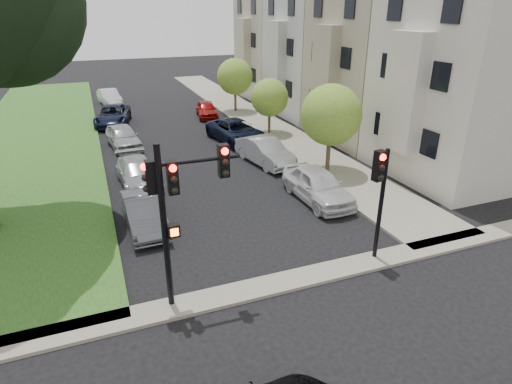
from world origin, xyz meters
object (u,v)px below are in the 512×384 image
object	(u,v)px
car_parked_2	(236,131)
small_tree_c	(235,77)
small_tree_b	(270,98)
small_tree_a	(331,115)
car_parked_6	(138,173)
car_parked_5	(144,213)
car_parked_3	(207,109)
car_parked_0	(318,185)
car_parked_1	(265,151)
car_parked_9	(109,97)
traffic_signal_main	(176,197)
car_parked_7	(123,137)
car_parked_8	(113,115)
traffic_signal_secondary	(380,185)

from	to	relation	value
car_parked_2	small_tree_c	bearing A→B (deg)	62.17
car_parked_2	small_tree_b	bearing A→B (deg)	9.05
small_tree_a	car_parked_6	bearing A→B (deg)	168.91
car_parked_6	car_parked_5	bearing A→B (deg)	-97.33
car_parked_3	car_parked_2	bearing A→B (deg)	-81.69
car_parked_0	car_parked_1	distance (m)	5.54
car_parked_0	car_parked_2	distance (m)	10.15
small_tree_b	car_parked_2	world-z (taller)	small_tree_b
car_parked_1	car_parked_9	bearing A→B (deg)	99.60
traffic_signal_main	car_parked_3	xyz separation A→B (m)	(6.84, 22.58, -2.87)
car_parked_0	car_parked_2	xyz separation A→B (m)	(-0.47, 10.14, -0.05)
small_tree_a	small_tree_c	world-z (taller)	small_tree_a
small_tree_b	car_parked_7	world-z (taller)	small_tree_b
small_tree_a	small_tree_c	distance (m)	15.38
small_tree_b	small_tree_a	bearing A→B (deg)	-90.00
car_parked_3	car_parked_7	size ratio (longest dim) A/B	0.89
car_parked_1	car_parked_2	size ratio (longest dim) A/B	0.85
car_parked_7	car_parked_9	xyz separation A→B (m)	(0.08, 13.73, -0.03)
car_parked_9	car_parked_3	bearing A→B (deg)	-57.15
car_parked_2	car_parked_3	size ratio (longest dim) A/B	1.38
car_parked_0	car_parked_8	size ratio (longest dim) A/B	0.89
car_parked_0	car_parked_3	bearing A→B (deg)	90.57
traffic_signal_secondary	car_parked_9	bearing A→B (deg)	102.58
small_tree_c	traffic_signal_secondary	bearing A→B (deg)	-97.06
small_tree_b	car_parked_9	world-z (taller)	small_tree_b
car_parked_3	small_tree_a	bearing A→B (deg)	-71.09
traffic_signal_secondary	small_tree_c	bearing A→B (deg)	82.94
car_parked_5	car_parked_9	xyz separation A→B (m)	(0.33, 25.06, 0.02)
car_parked_3	car_parked_6	size ratio (longest dim) A/B	0.84
traffic_signal_main	car_parked_9	distance (m)	30.49
traffic_signal_main	traffic_signal_secondary	bearing A→B (deg)	-0.35
small_tree_b	car_parked_1	bearing A→B (deg)	-115.10
car_parked_6	car_parked_7	distance (m)	6.60
car_parked_9	traffic_signal_main	bearing A→B (deg)	-98.71
car_parked_7	traffic_signal_secondary	bearing A→B (deg)	-74.17
car_parked_0	traffic_signal_secondary	bearing A→B (deg)	-98.25
car_parked_0	small_tree_c	bearing A→B (deg)	81.93
traffic_signal_secondary	car_parked_7	bearing A→B (deg)	112.38
car_parked_5	car_parked_8	size ratio (longest dim) A/B	0.80
small_tree_b	car_parked_8	size ratio (longest dim) A/B	0.76
car_parked_5	traffic_signal_secondary	bearing A→B (deg)	-38.57
traffic_signal_secondary	car_parked_6	size ratio (longest dim) A/B	0.92
small_tree_b	car_parked_5	bearing A→B (deg)	-132.72
traffic_signal_main	car_parked_7	xyz separation A→B (m)	(-0.18, 16.62, -2.78)
car_parked_1	car_parked_8	size ratio (longest dim) A/B	0.87
car_parked_7	car_parked_6	bearing A→B (deg)	-95.79
small_tree_b	traffic_signal_main	world-z (taller)	traffic_signal_main
small_tree_a	car_parked_1	distance (m)	4.35
small_tree_b	car_parked_5	xyz separation A→B (m)	(-10.04, -10.87, -1.89)
small_tree_b	car_parked_2	distance (m)	3.42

